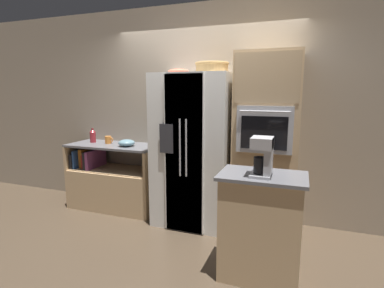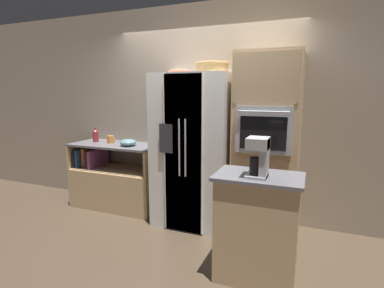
{
  "view_description": "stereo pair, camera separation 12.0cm",
  "coord_description": "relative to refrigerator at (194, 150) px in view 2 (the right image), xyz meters",
  "views": [
    {
      "loc": [
        1.23,
        -3.43,
        1.68
      ],
      "look_at": [
        -0.01,
        -0.04,
        1.04
      ],
      "focal_mm": 28.0,
      "sensor_mm": 36.0,
      "label": 1
    },
    {
      "loc": [
        1.34,
        -3.38,
        1.68
      ],
      "look_at": [
        -0.01,
        -0.04,
        1.04
      ],
      "focal_mm": 28.0,
      "sensor_mm": 36.0,
      "label": 2
    }
  ],
  "objects": [
    {
      "name": "counter_left",
      "position": [
        -1.25,
        0.07,
        -0.59
      ],
      "size": [
        1.31,
        0.58,
        0.93
      ],
      "color": "tan",
      "rests_on": "ground_plane"
    },
    {
      "name": "wall_back",
      "position": [
        0.01,
        0.39,
        0.45
      ],
      "size": [
        12.0,
        0.06,
        2.8
      ],
      "color": "tan",
      "rests_on": "ground_plane"
    },
    {
      "name": "refrigerator",
      "position": [
        0.0,
        0.0,
        0.0
      ],
      "size": [
        0.95,
        0.74,
        1.89
      ],
      "color": "white",
      "rests_on": "ground_plane"
    },
    {
      "name": "ground_plane",
      "position": [
        0.01,
        -0.05,
        -0.95
      ],
      "size": [
        20.0,
        20.0,
        0.0
      ],
      "primitive_type": "plane",
      "color": "#4C3D2D"
    },
    {
      "name": "coffee_maker",
      "position": [
        0.97,
        -0.98,
        0.21
      ],
      "size": [
        0.17,
        0.21,
        0.34
      ],
      "color": "#B2B2B7",
      "rests_on": "island_counter"
    },
    {
      "name": "mug",
      "position": [
        -1.35,
        0.1,
        0.04
      ],
      "size": [
        0.13,
        0.09,
        0.11
      ],
      "color": "orange",
      "rests_on": "counter_left"
    },
    {
      "name": "fruit_bowl",
      "position": [
        -0.23,
        0.08,
        0.98
      ],
      "size": [
        0.26,
        0.26,
        0.07
      ],
      "color": "#DB664C",
      "rests_on": "refrigerator"
    },
    {
      "name": "wall_oven",
      "position": [
        0.88,
        0.05,
        0.11
      ],
      "size": [
        0.72,
        0.67,
        2.11
      ],
      "color": "tan",
      "rests_on": "ground_plane"
    },
    {
      "name": "bottle_tall",
      "position": [
        -1.62,
        0.11,
        0.09
      ],
      "size": [
        0.08,
        0.08,
        0.21
      ],
      "color": "maroon",
      "rests_on": "counter_left"
    },
    {
      "name": "wicker_basket",
      "position": [
        0.21,
        0.06,
        1.02
      ],
      "size": [
        0.41,
        0.41,
        0.13
      ],
      "color": "tan",
      "rests_on": "refrigerator"
    },
    {
      "name": "mixing_bowl",
      "position": [
        -0.98,
        0.0,
        0.04
      ],
      "size": [
        0.23,
        0.23,
        0.1
      ],
      "color": "#668C99",
      "rests_on": "counter_left"
    },
    {
      "name": "island_counter",
      "position": [
        0.96,
        -0.91,
        -0.46
      ],
      "size": [
        0.75,
        0.5,
        0.97
      ],
      "color": "tan",
      "rests_on": "ground_plane"
    }
  ]
}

